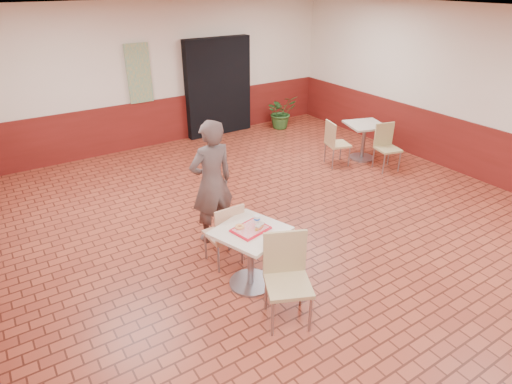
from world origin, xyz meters
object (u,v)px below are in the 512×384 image
customer (212,183)px  chair_second_left (335,141)px  potted_plant (281,112)px  long_john_donut (259,226)px  second_table (364,135)px  chair_second_front (386,144)px  chair_main_front (287,274)px  chair_main_back (226,232)px  ring_donut (240,227)px  paper_cup (257,219)px  main_table (251,248)px  serving_tray (251,229)px

customer → chair_second_left: 3.46m
potted_plant → long_john_donut: bearing=-128.5°
second_table → chair_second_front: (-0.00, -0.58, -0.01)m
chair_main_front → customer: bearing=111.8°
customer → second_table: bearing=-168.2°
chair_main_back → ring_donut: 0.55m
chair_second_left → potted_plant: (0.49, 2.46, -0.09)m
ring_donut → chair_second_front: 4.49m
chair_main_front → long_john_donut: bearing=109.5°
customer → chair_second_front: customer is taller
chair_main_back → long_john_donut: bearing=103.1°
chair_main_back → chair_second_left: bearing=-153.3°
long_john_donut → chair_second_front: 4.36m
paper_cup → customer: bearing=90.8°
long_john_donut → chair_second_left: (3.30, 2.31, -0.33)m
ring_donut → chair_second_front: (4.21, 1.52, -0.33)m
ring_donut → chair_second_front: size_ratio=0.13×
main_table → chair_main_front: size_ratio=0.76×
long_john_donut → potted_plant: bearing=51.5°
ring_donut → paper_cup: (0.23, -0.00, 0.03)m
paper_cup → second_table: paper_cup is taller
chair_main_front → potted_plant: bearing=78.8°
serving_tray → chair_main_front: bearing=-86.9°
main_table → chair_main_front: (0.04, -0.66, 0.04)m
paper_cup → second_table: (3.98, 2.10, -0.35)m
long_john_donut → paper_cup: (0.05, 0.12, 0.03)m
long_john_donut → potted_plant: (3.79, 4.77, -0.42)m
long_john_donut → paper_cup: paper_cup is taller
customer → long_john_donut: customer is taller
chair_second_front → long_john_donut: bearing=-143.8°
main_table → second_table: size_ratio=1.05×
second_table → chair_main_back: bearing=-158.3°
chair_second_left → ring_donut: bearing=137.3°
serving_tray → paper_cup: bearing=28.0°
ring_donut → paper_cup: size_ratio=1.21×
chair_second_left → second_table: bearing=-80.8°
chair_main_front → ring_donut: size_ratio=9.01×
paper_cup → chair_second_front: size_ratio=0.11×
customer → chair_second_left: bearing=-164.0°
second_table → potted_plant: (-0.24, 2.54, -0.09)m
serving_tray → potted_plant: bearing=50.6°
chair_main_front → chair_second_front: 4.66m
long_john_donut → potted_plant: long_john_donut is taller
customer → serving_tray: bearing=82.0°
chair_main_front → second_table: bearing=59.2°
customer → ring_donut: bearing=76.5°
serving_tray → paper_cup: paper_cup is taller
customer → chair_second_front: (4.00, 0.42, -0.39)m
second_table → chair_second_front: size_ratio=0.84×
main_table → long_john_donut: bearing=-30.7°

